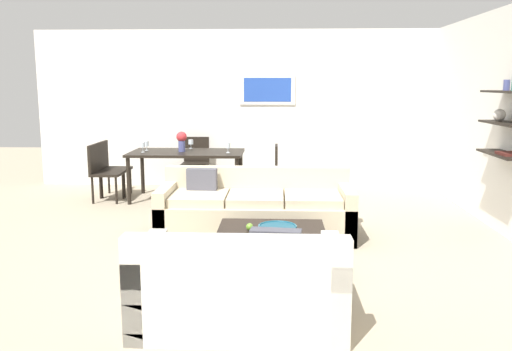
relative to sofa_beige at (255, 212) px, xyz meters
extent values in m
plane|color=tan|center=(-0.05, -0.34, -0.29)|extent=(18.00, 18.00, 0.00)
cube|color=silver|center=(0.25, 3.19, 1.06)|extent=(8.40, 0.06, 2.70)
cube|color=white|center=(0.08, 3.15, 1.39)|extent=(0.95, 0.02, 0.51)
cube|color=#264CB2|center=(0.08, 3.13, 1.39)|extent=(0.81, 0.01, 0.40)
cube|color=silver|center=(2.98, 0.26, 1.06)|extent=(0.06, 8.20, 2.70)
cube|color=black|center=(2.81, -0.07, 1.41)|extent=(0.28, 0.90, 0.02)
cube|color=black|center=(2.81, -0.07, 1.06)|extent=(0.28, 0.90, 0.02)
cube|color=black|center=(2.81, -0.07, 0.71)|extent=(0.28, 0.90, 0.02)
sphere|color=silver|center=(2.81, 0.11, 1.14)|extent=(0.14, 0.14, 0.14)
cylinder|color=#4C518C|center=(2.81, -0.02, 1.48)|extent=(0.07, 0.07, 0.12)
cube|color=#4C1E19|center=(2.81, -0.22, 0.74)|extent=(0.20, 0.28, 0.03)
cube|color=beige|center=(0.01, -0.04, -0.08)|extent=(2.26, 0.90, 0.42)
cube|color=beige|center=(0.01, 0.33, 0.31)|extent=(2.26, 0.16, 0.36)
cube|color=beige|center=(-1.05, -0.04, 0.01)|extent=(0.14, 0.90, 0.60)
cube|color=beige|center=(1.07, -0.04, 0.01)|extent=(0.14, 0.90, 0.60)
cube|color=beige|center=(-0.65, -0.08, 0.18)|extent=(0.64, 0.70, 0.10)
cube|color=beige|center=(0.01, -0.08, 0.18)|extent=(0.64, 0.70, 0.10)
cube|color=beige|center=(0.67, -0.08, 0.18)|extent=(0.64, 0.70, 0.10)
cube|color=#4C4C56|center=(-0.65, 0.15, 0.31)|extent=(0.37, 0.14, 0.36)
cube|color=silver|center=(-0.02, -2.35, -0.08)|extent=(1.55, 0.90, 0.42)
cube|color=silver|center=(-0.02, -2.72, 0.31)|extent=(1.55, 0.16, 0.36)
cube|color=silver|center=(0.69, -2.35, 0.01)|extent=(0.14, 0.90, 0.60)
cube|color=silver|center=(-0.72, -2.35, 0.01)|extent=(0.14, 0.90, 0.60)
cube|color=silver|center=(0.30, -2.31, 0.18)|extent=(0.61, 0.70, 0.10)
cube|color=silver|center=(-0.33, -2.31, 0.18)|extent=(0.61, 0.70, 0.10)
cube|color=#4C4C56|center=(0.25, -2.54, 0.31)|extent=(0.37, 0.16, 0.36)
cube|color=black|center=(0.20, -1.15, -0.10)|extent=(1.05, 0.94, 0.38)
cylinder|color=navy|center=(0.26, -1.17, 0.11)|extent=(0.38, 0.38, 0.05)
torus|color=navy|center=(0.26, -1.17, 0.14)|extent=(0.38, 0.38, 0.02)
sphere|color=#669E2D|center=(-0.01, -1.14, 0.12)|extent=(0.07, 0.07, 0.07)
cube|color=black|center=(-1.15, 2.01, 0.44)|extent=(1.74, 0.95, 0.04)
cylinder|color=black|center=(-1.96, 1.59, 0.06)|extent=(0.06, 0.06, 0.71)
cylinder|color=black|center=(-0.34, 1.59, 0.06)|extent=(0.06, 0.06, 0.71)
cylinder|color=black|center=(-1.96, 2.42, 0.06)|extent=(0.06, 0.06, 0.71)
cylinder|color=black|center=(-0.34, 2.42, 0.06)|extent=(0.06, 0.06, 0.71)
cube|color=black|center=(-1.15, 2.80, 0.14)|extent=(0.44, 0.44, 0.04)
cube|color=black|center=(-1.15, 3.00, 0.37)|extent=(0.44, 0.04, 0.43)
cylinder|color=black|center=(-1.33, 2.62, -0.09)|extent=(0.04, 0.04, 0.41)
cylinder|color=black|center=(-0.97, 2.62, -0.09)|extent=(0.04, 0.04, 0.41)
cylinder|color=black|center=(-1.33, 2.98, -0.09)|extent=(0.04, 0.04, 0.41)
cylinder|color=black|center=(-0.97, 2.98, -0.09)|extent=(0.04, 0.04, 0.41)
cube|color=black|center=(-2.34, 1.79, 0.14)|extent=(0.44, 0.44, 0.04)
cube|color=black|center=(-2.54, 1.79, 0.37)|extent=(0.04, 0.44, 0.43)
cylinder|color=black|center=(-2.16, 1.61, -0.09)|extent=(0.04, 0.04, 0.41)
cylinder|color=black|center=(-2.16, 1.97, -0.09)|extent=(0.04, 0.04, 0.41)
cylinder|color=black|center=(-2.52, 1.61, -0.09)|extent=(0.04, 0.04, 0.41)
cylinder|color=black|center=(-2.52, 1.97, -0.09)|extent=(0.04, 0.04, 0.41)
cube|color=black|center=(0.04, 1.79, 0.14)|extent=(0.44, 0.44, 0.04)
cube|color=black|center=(0.24, 1.79, 0.37)|extent=(0.04, 0.44, 0.43)
cylinder|color=black|center=(-0.14, 1.97, -0.09)|extent=(0.04, 0.04, 0.41)
cylinder|color=black|center=(-0.14, 1.61, -0.09)|extent=(0.04, 0.04, 0.41)
cylinder|color=black|center=(0.22, 1.97, -0.09)|extent=(0.04, 0.04, 0.41)
cylinder|color=black|center=(0.22, 1.61, -0.09)|extent=(0.04, 0.04, 0.41)
cube|color=black|center=(-2.34, 2.22, 0.14)|extent=(0.44, 0.44, 0.04)
cube|color=black|center=(-2.54, 2.22, 0.37)|extent=(0.04, 0.44, 0.43)
cylinder|color=black|center=(-2.16, 2.04, -0.09)|extent=(0.04, 0.04, 0.41)
cylinder|color=black|center=(-2.16, 2.40, -0.09)|extent=(0.04, 0.04, 0.41)
cylinder|color=black|center=(-2.52, 2.04, -0.09)|extent=(0.04, 0.04, 0.41)
cylinder|color=black|center=(-2.52, 2.40, -0.09)|extent=(0.04, 0.04, 0.41)
cylinder|color=silver|center=(-0.49, 1.89, 0.46)|extent=(0.06, 0.06, 0.01)
cylinder|color=silver|center=(-0.49, 1.89, 0.50)|extent=(0.01, 0.01, 0.06)
cylinder|color=silver|center=(-0.49, 1.89, 0.57)|extent=(0.07, 0.07, 0.08)
cylinder|color=silver|center=(-1.80, 2.12, 0.46)|extent=(0.06, 0.06, 0.01)
cylinder|color=silver|center=(-1.80, 2.12, 0.49)|extent=(0.01, 0.01, 0.06)
cylinder|color=silver|center=(-1.80, 2.12, 0.56)|extent=(0.07, 0.07, 0.08)
cylinder|color=silver|center=(-1.15, 2.42, 0.46)|extent=(0.06, 0.06, 0.01)
cylinder|color=silver|center=(-1.15, 2.42, 0.49)|extent=(0.01, 0.01, 0.06)
cylinder|color=silver|center=(-1.15, 2.42, 0.56)|extent=(0.08, 0.08, 0.07)
cylinder|color=silver|center=(-1.80, 1.89, 0.46)|extent=(0.06, 0.06, 0.01)
cylinder|color=silver|center=(-1.80, 1.89, 0.50)|extent=(0.01, 0.01, 0.07)
cylinder|color=silver|center=(-1.80, 1.89, 0.58)|extent=(0.07, 0.07, 0.08)
cylinder|color=#4C518C|center=(-1.22, 2.00, 0.54)|extent=(0.10, 0.10, 0.17)
sphere|color=red|center=(-1.22, 2.00, 0.69)|extent=(0.16, 0.16, 0.16)
camera|label=1|loc=(0.26, -6.17, 1.50)|focal=37.61mm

